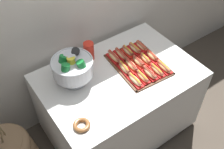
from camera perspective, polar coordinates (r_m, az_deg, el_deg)
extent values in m
plane|color=#4C4238|center=(2.93, 1.22, -10.62)|extent=(10.00, 10.00, 0.00)
cube|color=white|center=(2.60, 1.36, -5.62)|extent=(1.35, 0.91, 0.74)
cylinder|color=black|center=(3.03, 13.82, -9.41)|extent=(0.05, 0.05, 0.04)
cylinder|color=black|center=(2.95, -11.75, -10.91)|extent=(0.05, 0.05, 0.04)
cylinder|color=black|center=(3.30, 5.58, -1.70)|extent=(0.05, 0.05, 0.04)
torus|color=#896B4C|center=(2.43, -21.98, -13.99)|extent=(0.44, 0.44, 0.12)
cube|color=#56331E|center=(2.42, 5.53, 2.06)|extent=(0.44, 0.55, 0.01)
cube|color=#56331E|center=(2.28, 9.22, -1.61)|extent=(0.41, 0.04, 0.01)
cube|color=#56331E|center=(2.56, 2.26, 5.54)|extent=(0.41, 0.04, 0.01)
cube|color=#56331E|center=(2.33, 1.63, 0.49)|extent=(0.05, 0.52, 0.01)
cube|color=#56331E|center=(2.51, 9.18, 3.75)|extent=(0.05, 0.52, 0.01)
cube|color=red|center=(2.25, 4.84, -1.54)|extent=(0.07, 0.17, 0.02)
ellipsoid|color=beige|center=(2.23, 4.88, -1.16)|extent=(0.06, 0.16, 0.04)
cylinder|color=#A8563D|center=(2.23, 4.89, -0.96)|extent=(0.03, 0.16, 0.03)
cylinder|color=yellow|center=(2.22, 4.91, -0.75)|extent=(0.01, 0.13, 0.01)
cube|color=red|center=(2.28, 6.39, -0.82)|extent=(0.07, 0.16, 0.02)
ellipsoid|color=#E0BC7F|center=(2.27, 6.43, -0.46)|extent=(0.06, 0.15, 0.04)
cylinder|color=#9E4C38|center=(2.26, 6.45, -0.26)|extent=(0.04, 0.14, 0.03)
cylinder|color=yellow|center=(2.25, 6.48, -0.04)|extent=(0.02, 0.12, 0.01)
cube|color=#B21414|center=(2.32, 7.89, -0.12)|extent=(0.07, 0.17, 0.02)
ellipsoid|color=beige|center=(2.30, 7.95, 0.29)|extent=(0.06, 0.15, 0.04)
cylinder|color=#9E4C38|center=(2.29, 7.98, 0.52)|extent=(0.03, 0.16, 0.03)
cylinder|color=red|center=(2.28, 8.01, 0.75)|extent=(0.01, 0.13, 0.01)
cube|color=red|center=(2.35, 9.35, 0.56)|extent=(0.07, 0.17, 0.02)
ellipsoid|color=tan|center=(2.34, 9.41, 0.91)|extent=(0.06, 0.16, 0.04)
cylinder|color=#9E4C38|center=(2.33, 9.44, 1.10)|extent=(0.03, 0.15, 0.03)
cylinder|color=yellow|center=(2.32, 9.47, 1.31)|extent=(0.01, 0.13, 0.01)
cube|color=#B21414|center=(2.39, 10.76, 1.22)|extent=(0.07, 0.18, 0.02)
ellipsoid|color=tan|center=(2.38, 10.82, 1.56)|extent=(0.06, 0.16, 0.04)
cylinder|color=#A8563D|center=(2.37, 10.86, 1.75)|extent=(0.04, 0.15, 0.03)
cylinder|color=yellow|center=(2.36, 10.90, 2.00)|extent=(0.01, 0.13, 0.01)
cube|color=red|center=(2.34, 2.55, 0.99)|extent=(0.08, 0.18, 0.02)
ellipsoid|color=#E0BC7F|center=(2.33, 2.57, 1.41)|extent=(0.07, 0.17, 0.04)
cylinder|color=#9E4C38|center=(2.32, 2.58, 1.65)|extent=(0.05, 0.16, 0.03)
cylinder|color=yellow|center=(2.31, 2.59, 1.88)|extent=(0.02, 0.13, 0.01)
cube|color=red|center=(2.37, 4.07, 1.65)|extent=(0.09, 0.19, 0.02)
ellipsoid|color=tan|center=(2.36, 4.10, 2.02)|extent=(0.07, 0.17, 0.04)
cylinder|color=#9E4C38|center=(2.35, 4.11, 2.22)|extent=(0.05, 0.17, 0.03)
cylinder|color=red|center=(2.34, 4.13, 2.45)|extent=(0.02, 0.14, 0.01)
cube|color=red|center=(2.41, 5.55, 2.29)|extent=(0.07, 0.15, 0.02)
ellipsoid|color=#E0BC7F|center=(2.39, 5.59, 2.71)|extent=(0.06, 0.14, 0.04)
cylinder|color=#9E4C38|center=(2.38, 5.61, 2.94)|extent=(0.03, 0.13, 0.03)
cylinder|color=red|center=(2.37, 5.64, 3.18)|extent=(0.01, 0.11, 0.01)
cube|color=red|center=(2.44, 6.99, 2.91)|extent=(0.08, 0.16, 0.02)
ellipsoid|color=tan|center=(2.43, 7.03, 3.27)|extent=(0.07, 0.14, 0.04)
cylinder|color=#A8563D|center=(2.42, 7.06, 3.47)|extent=(0.04, 0.13, 0.03)
cylinder|color=yellow|center=(2.41, 7.08, 3.70)|extent=(0.02, 0.11, 0.01)
cube|color=#B21414|center=(2.48, 8.39, 3.51)|extent=(0.08, 0.16, 0.02)
ellipsoid|color=tan|center=(2.46, 8.44, 3.91)|extent=(0.07, 0.14, 0.04)
cylinder|color=brown|center=(2.46, 8.47, 4.13)|extent=(0.04, 0.13, 0.03)
cylinder|color=red|center=(2.45, 8.50, 4.34)|extent=(0.02, 0.11, 0.01)
cube|color=red|center=(2.44, 0.44, 3.32)|extent=(0.07, 0.18, 0.02)
ellipsoid|color=tan|center=(2.43, 0.45, 3.74)|extent=(0.06, 0.17, 0.04)
cylinder|color=#9E4C38|center=(2.42, 0.45, 3.97)|extent=(0.03, 0.16, 0.03)
cylinder|color=red|center=(2.41, 0.45, 4.20)|extent=(0.01, 0.14, 0.01)
cube|color=red|center=(2.47, 1.93, 3.92)|extent=(0.06, 0.19, 0.02)
ellipsoid|color=beige|center=(2.46, 1.94, 4.28)|extent=(0.05, 0.17, 0.04)
cylinder|color=#A8563D|center=(2.45, 1.95, 4.48)|extent=(0.03, 0.16, 0.03)
cylinder|color=red|center=(2.44, 1.95, 4.69)|extent=(0.01, 0.14, 0.01)
cube|color=red|center=(2.50, 3.38, 4.51)|extent=(0.07, 0.15, 0.02)
ellipsoid|color=beige|center=(2.49, 3.40, 4.89)|extent=(0.05, 0.14, 0.04)
cylinder|color=#9E4C38|center=(2.48, 3.41, 5.10)|extent=(0.03, 0.14, 0.03)
cylinder|color=yellow|center=(2.47, 3.42, 5.33)|extent=(0.01, 0.12, 0.01)
cube|color=#B21414|center=(2.54, 4.79, 5.08)|extent=(0.07, 0.16, 0.02)
ellipsoid|color=beige|center=(2.52, 4.82, 5.47)|extent=(0.06, 0.15, 0.04)
cylinder|color=#A8563D|center=(2.52, 4.84, 5.68)|extent=(0.03, 0.14, 0.03)
cylinder|color=yellow|center=(2.51, 4.86, 5.94)|extent=(0.01, 0.12, 0.01)
cube|color=red|center=(2.57, 6.17, 5.63)|extent=(0.07, 0.16, 0.02)
ellipsoid|color=beige|center=(2.56, 6.21, 5.96)|extent=(0.06, 0.15, 0.04)
cylinder|color=#A8563D|center=(2.56, 6.22, 6.15)|extent=(0.04, 0.14, 0.03)
cylinder|color=red|center=(2.55, 6.25, 6.40)|extent=(0.01, 0.12, 0.01)
cylinder|color=silver|center=(2.29, -7.89, -1.17)|extent=(0.21, 0.21, 0.02)
cone|color=silver|center=(2.26, -8.00, -0.38)|extent=(0.07, 0.07, 0.07)
cylinder|color=silver|center=(2.18, -8.27, 1.47)|extent=(0.33, 0.33, 0.13)
torus|color=silver|center=(2.14, -8.45, 2.73)|extent=(0.34, 0.34, 0.02)
cylinder|color=#B7BCC6|center=(2.15, -8.19, 2.54)|extent=(0.10, 0.09, 0.13)
cylinder|color=black|center=(2.23, -7.82, 4.27)|extent=(0.09, 0.14, 0.15)
cylinder|color=#B7BCC6|center=(2.19, -9.08, 3.29)|extent=(0.11, 0.12, 0.14)
cylinder|color=#197A33|center=(2.16, -10.35, 2.44)|extent=(0.12, 0.09, 0.15)
cylinder|color=#197A33|center=(2.09, -9.76, 0.65)|extent=(0.12, 0.10, 0.14)
cylinder|color=yellow|center=(2.14, -8.38, 2.24)|extent=(0.09, 0.09, 0.13)
cylinder|color=#197A33|center=(2.10, -6.17, 1.47)|extent=(0.12, 0.12, 0.14)
cylinder|color=red|center=(2.44, -4.84, 4.35)|extent=(0.09, 0.09, 0.11)
cylinder|color=red|center=(2.43, -4.86, 4.71)|extent=(0.09, 0.09, 0.11)
cylinder|color=red|center=(2.41, -4.89, 5.07)|extent=(0.09, 0.09, 0.11)
cylinder|color=red|center=(2.40, -4.92, 5.44)|extent=(0.09, 0.09, 0.11)
torus|color=brown|center=(1.99, -6.39, -10.51)|extent=(0.13, 0.13, 0.03)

